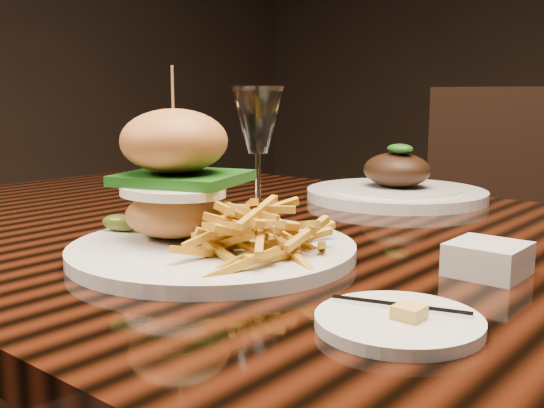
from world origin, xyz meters
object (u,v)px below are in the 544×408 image
Objects in this scene: burger_plate at (204,208)px; chair_far at (511,256)px; dining_table at (340,298)px; wine_glass at (258,125)px; far_dish at (396,189)px.

chair_far is (-0.01, 1.05, -0.27)m from burger_plate.
dining_table is at bearing 58.53° from burger_plate.
burger_plate is 1.68× the size of wine_glass.
far_dish is at bearing -107.13° from chair_far.
burger_plate is 0.49m from far_dish.
far_dish is at bearing 107.30° from dining_table.
far_dish is (-0.02, 0.49, -0.03)m from burger_plate.
wine_glass reaches higher than dining_table.
far_dish is 0.33× the size of chair_far.
wine_glass is 0.62× the size of far_dish.
burger_plate reaches higher than dining_table.
burger_plate is at bearing -114.93° from dining_table.
dining_table is 4.97× the size of burger_plate.
dining_table is at bearing 6.85° from wine_glass.
chair_far is at bearing 88.68° from far_dish.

